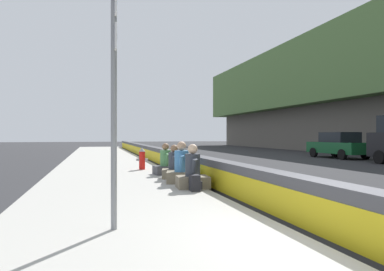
{
  "coord_description": "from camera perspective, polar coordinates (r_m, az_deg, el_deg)",
  "views": [
    {
      "loc": [
        -4.07,
        3.26,
        1.53
      ],
      "look_at": [
        9.18,
        -0.3,
        1.51
      ],
      "focal_mm": 34.07,
      "sensor_mm": 36.0,
      "label": 1
    }
  ],
  "objects": [
    {
      "name": "seated_person_middle",
      "position": [
        10.61,
        -1.65,
        -5.38
      ],
      "size": [
        0.91,
        1.0,
        1.2
      ],
      "color": "#706651",
      "rests_on": "sidewalk_strip"
    },
    {
      "name": "seated_person_rear",
      "position": [
        11.72,
        -2.81,
        -5.06
      ],
      "size": [
        0.8,
        0.89,
        1.07
      ],
      "color": "#706651",
      "rests_on": "sidewalk_strip"
    },
    {
      "name": "backpack",
      "position": [
        9.07,
        0.48,
        -7.46
      ],
      "size": [
        0.32,
        0.28,
        0.4
      ],
      "color": "#232328",
      "rests_on": "sidewalk_strip"
    },
    {
      "name": "parked_car_fourth",
      "position": [
        25.73,
        21.98,
        -1.4
      ],
      "size": [
        4.55,
        2.06,
        1.71
      ],
      "color": "#145128",
      "rests_on": "ground_plane"
    },
    {
      "name": "ground_plane",
      "position": [
        5.43,
        23.67,
        -16.24
      ],
      "size": [
        160.0,
        160.0,
        0.0
      ],
      "primitive_type": "plane",
      "color": "#2B2B2D",
      "rests_on": "ground"
    },
    {
      "name": "fire_hydrant",
      "position": [
        14.76,
        -7.82,
        -3.56
      ],
      "size": [
        0.26,
        0.46,
        0.88
      ],
      "color": "red",
      "rests_on": "sidewalk_strip"
    },
    {
      "name": "route_sign_post",
      "position": [
        5.5,
        -12.09,
        7.23
      ],
      "size": [
        0.44,
        0.09,
        3.6
      ],
      "color": "gray",
      "rests_on": "sidewalk_strip"
    },
    {
      "name": "seated_person_far",
      "position": [
        12.88,
        -4.18,
        -4.56
      ],
      "size": [
        0.74,
        0.85,
        1.1
      ],
      "color": "#424247",
      "rests_on": "sidewalk_strip"
    },
    {
      "name": "jersey_barrier",
      "position": [
        5.33,
        23.64,
        -11.86
      ],
      "size": [
        76.0,
        0.45,
        0.85
      ],
      "color": "#47474C",
      "rests_on": "ground_plane"
    },
    {
      "name": "seated_person_foreground",
      "position": [
        9.58,
        0.11,
        -6.07
      ],
      "size": [
        0.76,
        0.87,
        1.15
      ],
      "color": "#706651",
      "rests_on": "sidewalk_strip"
    },
    {
      "name": "sidewalk_strip",
      "position": [
        4.36,
        -6.48,
        -19.42
      ],
      "size": [
        80.0,
        4.4,
        0.14
      ],
      "primitive_type": "cube",
      "color": "#A8A59E",
      "rests_on": "ground_plane"
    }
  ]
}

